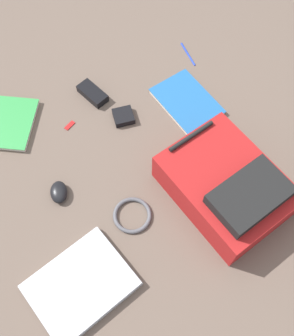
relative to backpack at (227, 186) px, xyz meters
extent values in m
plane|color=brown|center=(-0.26, 0.27, -0.08)|extent=(3.58, 3.58, 0.00)
cube|color=maroon|center=(0.00, 0.01, -0.01)|extent=(0.40, 0.49, 0.14)
cube|color=black|center=(0.01, -0.09, 0.08)|extent=(0.29, 0.21, 0.05)
cylinder|color=black|center=(-0.03, 0.21, 0.07)|extent=(0.20, 0.05, 0.02)
cube|color=#929296|center=(-0.60, -0.06, -0.07)|extent=(0.37, 0.32, 0.02)
cube|color=#B7B7BC|center=(-0.60, -0.06, -0.05)|extent=(0.37, 0.31, 0.01)
cube|color=silver|center=(-0.61, 0.67, -0.07)|extent=(0.30, 0.31, 0.02)
cube|color=#2D8C3F|center=(-0.61, 0.67, -0.06)|extent=(0.31, 0.32, 0.00)
cube|color=silver|center=(0.09, 0.43, -0.07)|extent=(0.23, 0.29, 0.02)
cube|color=#1E5999|center=(0.09, 0.43, -0.06)|extent=(0.23, 0.30, 0.00)
ellipsoid|color=black|center=(-0.54, 0.29, -0.06)|extent=(0.09, 0.11, 0.04)
torus|color=#4C4C51|center=(-0.34, 0.08, -0.07)|extent=(0.14, 0.14, 0.02)
cube|color=black|center=(-0.25, 0.65, -0.06)|extent=(0.10, 0.15, 0.03)
cylinder|color=#1933B2|center=(0.23, 0.67, -0.07)|extent=(0.02, 0.14, 0.01)
cube|color=black|center=(-0.18, 0.48, -0.06)|extent=(0.09, 0.09, 0.03)
cube|color=#B21919|center=(-0.39, 0.55, -0.07)|extent=(0.05, 0.04, 0.01)
camera|label=1|loc=(-0.54, -0.42, 1.32)|focal=43.69mm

